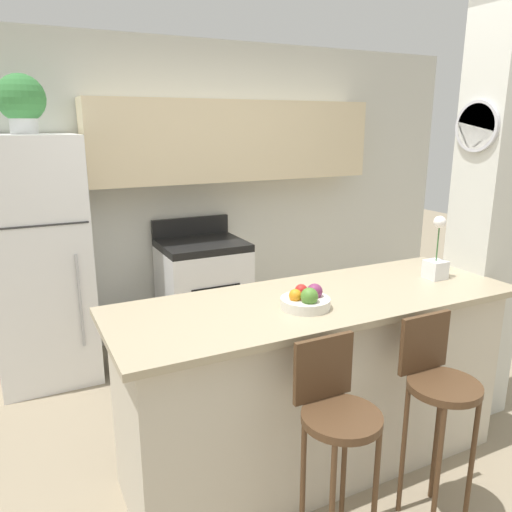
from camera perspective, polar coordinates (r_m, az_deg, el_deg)
The scene contains 12 objects.
ground_plane at distance 3.10m, azimuth 6.56°, elevation -22.24°, with size 14.00×14.00×0.00m, color gray.
wall_back at distance 4.41m, azimuth -5.99°, elevation 9.39°, with size 5.60×0.38×2.55m.
pillar_right at distance 3.41m, azimuth 24.99°, elevation 3.62°, with size 0.38×0.32×2.55m.
counter_bar at distance 2.82m, azimuth 6.87°, elevation -14.14°, with size 2.19×0.76×0.99m.
refrigerator at distance 3.93m, azimuth -23.48°, elevation -0.63°, with size 0.67×0.66×1.80m.
stove_range at distance 4.32m, azimuth -6.04°, elevation -4.16°, with size 0.69×0.60×1.07m.
bar_stool_left at distance 2.19m, azimuth 9.13°, elevation -18.23°, with size 0.33×0.33×1.01m.
bar_stool_right at distance 2.52m, azimuth 20.02°, elevation -14.24°, with size 0.33×0.33×1.01m.
potted_plant_on_fridge at distance 3.81m, azimuth -25.26°, elevation 15.72°, with size 0.32×0.32×0.39m.
orchid_vase at distance 3.07m, azimuth 19.90°, elevation -0.37°, with size 0.11×0.11×0.37m.
fruit_bowl at distance 2.46m, azimuth 5.74°, elevation -5.00°, with size 0.25×0.25×0.12m.
trash_bin at distance 4.01m, azimuth -14.17°, elevation -10.26°, with size 0.28×0.28×0.38m.
Camera 1 is at (-1.38, -2.05, 1.86)m, focal length 35.00 mm.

